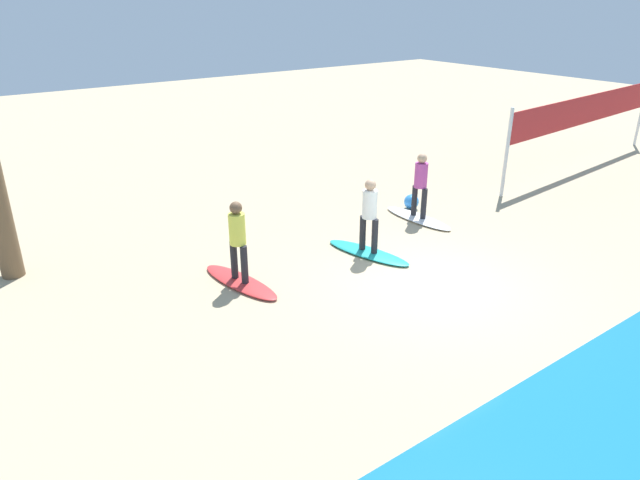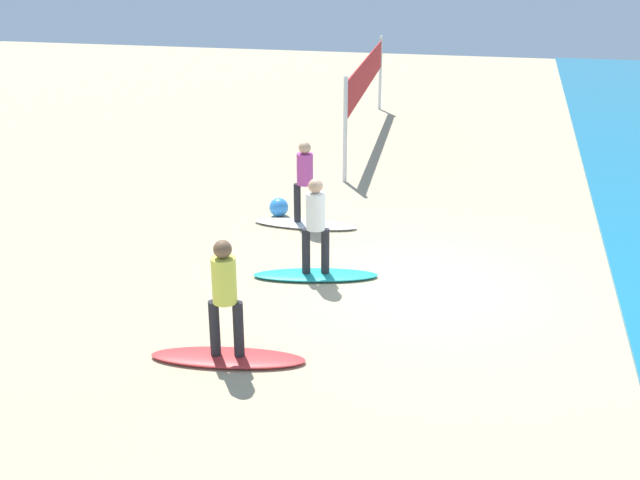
{
  "view_description": "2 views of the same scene",
  "coord_description": "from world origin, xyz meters",
  "px_view_note": "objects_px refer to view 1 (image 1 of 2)",
  "views": [
    {
      "loc": [
        7.73,
        6.83,
        5.32
      ],
      "look_at": [
        1.45,
        -1.76,
        0.72
      ],
      "focal_mm": 32.18,
      "sensor_mm": 36.0,
      "label": 1
    },
    {
      "loc": [
        11.23,
        1.13,
        5.11
      ],
      "look_at": [
        0.41,
        -1.68,
        0.81
      ],
      "focal_mm": 41.96,
      "sensor_mm": 36.0,
      "label": 2
    }
  ],
  "objects_px": {
    "surfboard_red": "(240,282)",
    "beach_ball": "(411,202)",
    "surfer_red": "(238,236)",
    "surfer_white": "(421,181)",
    "surfboard_teal": "(368,253)",
    "surfer_teal": "(370,210)",
    "volleyball_net": "(587,113)",
    "surfboard_white": "(418,218)"
  },
  "relations": [
    {
      "from": "surfer_red",
      "to": "beach_ball",
      "type": "relative_size",
      "value": 4.14
    },
    {
      "from": "surfboard_teal",
      "to": "volleyball_net",
      "type": "height_order",
      "value": "volleyball_net"
    },
    {
      "from": "surfboard_red",
      "to": "surfer_red",
      "type": "xyz_separation_m",
      "value": [
        0.0,
        0.0,
        0.99
      ]
    },
    {
      "from": "surfboard_teal",
      "to": "surfer_red",
      "type": "distance_m",
      "value": 3.15
    },
    {
      "from": "surfboard_teal",
      "to": "surfboard_red",
      "type": "distance_m",
      "value": 2.99
    },
    {
      "from": "volleyball_net",
      "to": "surfer_white",
      "type": "bearing_deg",
      "value": 2.4
    },
    {
      "from": "surfboard_white",
      "to": "beach_ball",
      "type": "xyz_separation_m",
      "value": [
        -0.43,
        -0.69,
        0.15
      ]
    },
    {
      "from": "surfer_red",
      "to": "beach_ball",
      "type": "xyz_separation_m",
      "value": [
        -5.79,
        -1.11,
        -0.84
      ]
    },
    {
      "from": "surfboard_red",
      "to": "beach_ball",
      "type": "xyz_separation_m",
      "value": [
        -5.79,
        -1.11,
        0.15
      ]
    },
    {
      "from": "surfboard_teal",
      "to": "surfer_teal",
      "type": "height_order",
      "value": "surfer_teal"
    },
    {
      "from": "surfboard_white",
      "to": "surfer_teal",
      "type": "xyz_separation_m",
      "value": [
        2.4,
        0.85,
        0.99
      ]
    },
    {
      "from": "surfer_white",
      "to": "surfboard_teal",
      "type": "distance_m",
      "value": 2.73
    },
    {
      "from": "surfboard_red",
      "to": "volleyball_net",
      "type": "relative_size",
      "value": 0.23
    },
    {
      "from": "surfboard_white",
      "to": "surfboard_red",
      "type": "height_order",
      "value": "same"
    },
    {
      "from": "surfboard_white",
      "to": "surfboard_red",
      "type": "distance_m",
      "value": 5.37
    },
    {
      "from": "volleyball_net",
      "to": "surfboard_red",
      "type": "bearing_deg",
      "value": 3.25
    },
    {
      "from": "surfer_white",
      "to": "surfer_teal",
      "type": "bearing_deg",
      "value": 19.58
    },
    {
      "from": "surfer_white",
      "to": "surfboard_red",
      "type": "xyz_separation_m",
      "value": [
        5.36,
        0.42,
        -0.99
      ]
    },
    {
      "from": "surfboard_teal",
      "to": "surfer_red",
      "type": "relative_size",
      "value": 1.28
    },
    {
      "from": "volleyball_net",
      "to": "beach_ball",
      "type": "distance_m",
      "value": 7.48
    },
    {
      "from": "surfboard_teal",
      "to": "volleyball_net",
      "type": "xyz_separation_m",
      "value": [
        -10.13,
        -1.18,
        1.74
      ]
    },
    {
      "from": "surfboard_teal",
      "to": "surfboard_red",
      "type": "bearing_deg",
      "value": -112.63
    },
    {
      "from": "surfer_teal",
      "to": "surfer_red",
      "type": "relative_size",
      "value": 1.0
    },
    {
      "from": "surfer_white",
      "to": "surfboard_white",
      "type": "bearing_deg",
      "value": -90.0
    },
    {
      "from": "surfer_teal",
      "to": "volleyball_net",
      "type": "bearing_deg",
      "value": -173.37
    },
    {
      "from": "surfer_red",
      "to": "volleyball_net",
      "type": "height_order",
      "value": "volleyball_net"
    },
    {
      "from": "surfer_red",
      "to": "beach_ball",
      "type": "height_order",
      "value": "surfer_red"
    },
    {
      "from": "surfer_white",
      "to": "surfer_red",
      "type": "xyz_separation_m",
      "value": [
        5.36,
        0.42,
        0.0
      ]
    },
    {
      "from": "surfer_white",
      "to": "volleyball_net",
      "type": "xyz_separation_m",
      "value": [
        -7.73,
        -0.32,
        0.75
      ]
    },
    {
      "from": "surfboard_red",
      "to": "beach_ball",
      "type": "distance_m",
      "value": 5.9
    },
    {
      "from": "surfboard_red",
      "to": "volleyball_net",
      "type": "bearing_deg",
      "value": 83.48
    },
    {
      "from": "surfer_white",
      "to": "surfer_teal",
      "type": "distance_m",
      "value": 2.55
    },
    {
      "from": "surfboard_white",
      "to": "volleyball_net",
      "type": "bearing_deg",
      "value": 89.99
    },
    {
      "from": "surfer_white",
      "to": "beach_ball",
      "type": "relative_size",
      "value": 4.14
    },
    {
      "from": "surfboard_teal",
      "to": "beach_ball",
      "type": "height_order",
      "value": "beach_ball"
    },
    {
      "from": "surfer_white",
      "to": "surfer_red",
      "type": "bearing_deg",
      "value": 4.48
    },
    {
      "from": "surfboard_red",
      "to": "surfer_red",
      "type": "bearing_deg",
      "value": -0.0
    },
    {
      "from": "surfboard_white",
      "to": "volleyball_net",
      "type": "relative_size",
      "value": 0.23
    },
    {
      "from": "surfer_white",
      "to": "surfboard_teal",
      "type": "bearing_deg",
      "value": 19.58
    },
    {
      "from": "surfer_teal",
      "to": "surfboard_red",
      "type": "bearing_deg",
      "value": -8.34
    },
    {
      "from": "surfboard_red",
      "to": "beach_ball",
      "type": "height_order",
      "value": "beach_ball"
    },
    {
      "from": "surfer_white",
      "to": "volleyball_net",
      "type": "height_order",
      "value": "volleyball_net"
    }
  ]
}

